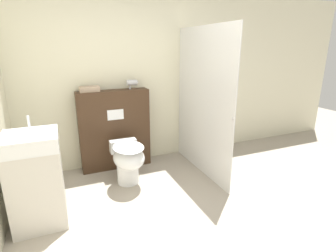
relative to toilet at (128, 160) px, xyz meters
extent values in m
plane|color=#9E9384|center=(0.24, -1.22, -0.33)|extent=(12.00, 12.00, 0.00)
cube|color=beige|center=(0.24, 0.74, 0.92)|extent=(8.00, 0.06, 2.50)
cube|color=#3D2819|center=(-0.03, 0.57, 0.23)|extent=(0.98, 0.22, 1.13)
cube|color=white|center=(-0.03, 0.46, 0.48)|extent=(0.22, 0.01, 0.14)
cube|color=silver|center=(1.04, -0.01, 0.65)|extent=(0.01, 1.44, 1.95)
sphere|color=#B2B2B7|center=(1.04, -0.70, 0.61)|extent=(0.04, 0.04, 0.04)
cylinder|color=white|center=(0.00, 0.04, -0.15)|extent=(0.28, 0.28, 0.35)
ellipsoid|color=white|center=(0.00, -0.05, 0.05)|extent=(0.38, 0.50, 0.26)
ellipsoid|color=white|center=(0.00, -0.05, 0.19)|extent=(0.37, 0.49, 0.02)
cube|color=white|center=(0.00, 0.24, 0.11)|extent=(0.35, 0.13, 0.16)
cube|color=beige|center=(-1.00, -0.41, 0.07)|extent=(0.48, 0.48, 0.79)
cube|color=white|center=(-1.00, -0.41, 0.53)|extent=(0.49, 0.49, 0.14)
cylinder|color=silver|center=(-1.00, -0.28, 0.68)|extent=(0.02, 0.02, 0.14)
cylinder|color=#B7B7BC|center=(0.24, 0.59, 0.89)|extent=(0.14, 0.08, 0.08)
cone|color=#B7B7BC|center=(0.33, 0.59, 0.89)|extent=(0.03, 0.07, 0.07)
cylinder|color=#B7B7BC|center=(0.22, 0.59, 0.84)|extent=(0.03, 0.03, 0.08)
cube|color=tan|center=(-0.33, 0.59, 0.83)|extent=(0.25, 0.15, 0.07)
camera|label=1|loc=(-0.71, -2.99, 1.37)|focal=28.00mm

